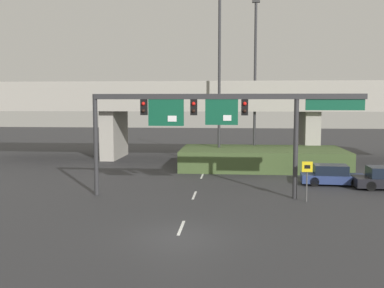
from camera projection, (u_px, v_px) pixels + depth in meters
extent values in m
plane|color=#2D2D30|center=(178.00, 236.00, 19.18)|extent=(160.00, 160.00, 0.00)
cube|color=silver|center=(181.00, 228.00, 20.47)|extent=(0.14, 2.40, 0.01)
cube|color=silver|center=(194.00, 195.00, 27.59)|extent=(0.14, 2.40, 0.01)
cube|color=silver|center=(202.00, 176.00, 34.71)|extent=(0.14, 2.40, 0.01)
cube|color=silver|center=(207.00, 163.00, 41.83)|extent=(0.14, 2.40, 0.01)
cylinder|color=#2D2D30|center=(96.00, 145.00, 27.43)|extent=(0.28, 0.28, 6.20)
cylinder|color=#2D2D30|center=(296.00, 147.00, 26.36)|extent=(0.28, 0.28, 6.20)
cube|color=#2D2D30|center=(227.00, 97.00, 26.45)|extent=(15.99, 0.32, 0.32)
cube|color=black|center=(144.00, 107.00, 26.95)|extent=(0.40, 0.28, 0.95)
sphere|color=red|center=(143.00, 104.00, 26.75)|extent=(0.22, 0.22, 0.22)
sphere|color=black|center=(143.00, 111.00, 26.79)|extent=(0.22, 0.22, 0.22)
cube|color=black|center=(194.00, 107.00, 26.68)|extent=(0.40, 0.28, 0.95)
sphere|color=red|center=(194.00, 104.00, 26.49)|extent=(0.22, 0.22, 0.22)
sphere|color=black|center=(194.00, 111.00, 26.53)|extent=(0.22, 0.22, 0.22)
cube|color=black|center=(245.00, 107.00, 26.41)|extent=(0.40, 0.28, 0.95)
sphere|color=red|center=(245.00, 104.00, 26.22)|extent=(0.22, 0.22, 0.22)
sphere|color=black|center=(245.00, 111.00, 26.26)|extent=(0.22, 0.22, 0.22)
cube|color=#0F4C33|center=(166.00, 113.00, 26.76)|extent=(2.13, 0.08, 1.59)
cube|color=white|center=(172.00, 119.00, 26.71)|extent=(0.53, 0.03, 0.35)
cube|color=#0F4C33|center=(222.00, 112.00, 26.46)|extent=(1.93, 0.08, 1.51)
cube|color=white|center=(227.00, 118.00, 26.41)|extent=(0.48, 0.03, 0.33)
cube|color=#0F4C33|center=(335.00, 105.00, 25.88)|extent=(3.36, 0.07, 0.64)
cylinder|color=#4C4C4C|center=(307.00, 181.00, 25.65)|extent=(0.08, 0.08, 2.39)
cube|color=yellow|center=(307.00, 167.00, 25.53)|extent=(0.60, 0.03, 0.60)
cube|color=black|center=(307.00, 167.00, 25.51)|extent=(0.33, 0.01, 0.21)
cylinder|color=#2D2D30|center=(219.00, 67.00, 38.99)|extent=(0.24, 0.24, 17.52)
cylinder|color=#2D2D30|center=(255.00, 84.00, 41.16)|extent=(0.24, 0.24, 14.66)
cube|color=#333333|center=(256.00, 1.00, 40.46)|extent=(0.70, 0.36, 0.24)
cube|color=#A39E93|center=(209.00, 101.00, 44.83)|extent=(45.82, 7.57, 1.89)
cube|color=#A39E93|center=(207.00, 86.00, 41.15)|extent=(45.82, 0.40, 0.90)
cube|color=#A39E93|center=(114.00, 134.00, 46.01)|extent=(1.40, 6.06, 4.85)
cube|color=#A39E93|center=(308.00, 135.00, 44.29)|extent=(1.40, 6.06, 4.85)
cube|color=#42562D|center=(262.00, 158.00, 38.77)|extent=(13.88, 7.15, 1.71)
cube|color=navy|center=(333.00, 178.00, 31.07)|extent=(4.41, 2.12, 0.56)
cube|color=black|center=(331.00, 170.00, 31.04)|extent=(2.34, 1.80, 0.67)
cylinder|color=black|center=(351.00, 179.00, 31.68)|extent=(0.65, 0.26, 0.64)
cylinder|color=black|center=(355.00, 183.00, 30.08)|extent=(0.65, 0.26, 0.64)
cylinder|color=black|center=(312.00, 178.00, 32.09)|extent=(0.65, 0.26, 0.64)
cylinder|color=black|center=(314.00, 182.00, 30.49)|extent=(0.65, 0.26, 0.64)
cylinder|color=black|center=(364.00, 182.00, 30.55)|extent=(0.64, 0.23, 0.64)
cylinder|color=black|center=(371.00, 186.00, 28.90)|extent=(0.64, 0.23, 0.64)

